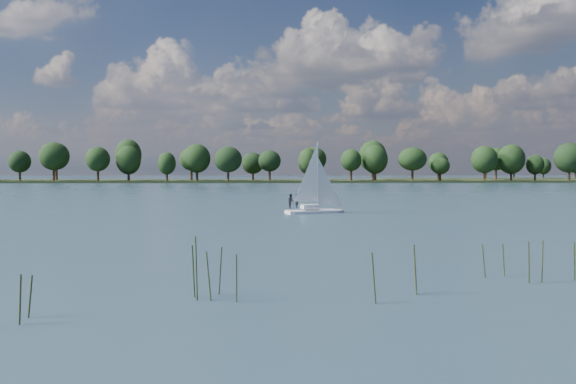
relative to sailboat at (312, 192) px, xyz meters
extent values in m
plane|color=#233342|center=(-4.56, 63.20, -2.35)|extent=(700.00, 700.00, 0.00)
cube|color=black|center=(-4.56, 175.20, -2.35)|extent=(660.00, 40.00, 1.50)
cube|color=silver|center=(0.11, 0.00, -2.35)|extent=(6.60, 4.08, 0.75)
cube|color=silver|center=(0.11, 0.00, -1.60)|extent=(2.17, 1.76, 0.47)
cylinder|color=silver|center=(0.11, 0.00, 1.93)|extent=(0.11, 0.11, 7.53)
imported|color=black|center=(-1.68, 0.48, -0.99)|extent=(0.46, 0.64, 1.62)
imported|color=black|center=(-2.39, -0.16, -0.99)|extent=(0.76, 0.89, 1.62)
cylinder|color=#283316|center=(-7.03, -47.73, -1.33)|extent=(3.20, 3.20, 2.15)
cylinder|color=#283316|center=(5.62, -43.44, -1.56)|extent=(3.20, 3.20, 1.69)
cylinder|color=#283316|center=(0.03, -47.60, -1.40)|extent=(3.20, 3.20, 2.01)
camera|label=1|loc=(-4.81, -71.53, 2.59)|focal=40.00mm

